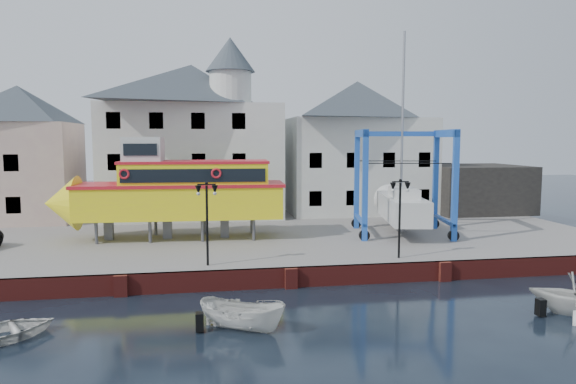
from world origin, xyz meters
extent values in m
plane|color=black|center=(0.00, 0.00, 0.00)|extent=(140.00, 140.00, 0.00)
cube|color=slate|center=(0.00, 11.00, 0.50)|extent=(44.00, 22.00, 1.00)
cube|color=maroon|center=(0.00, 0.12, 0.50)|extent=(44.00, 0.25, 1.00)
cube|color=maroon|center=(-8.00, -0.05, 0.50)|extent=(0.60, 0.36, 1.00)
cube|color=maroon|center=(0.00, -0.05, 0.50)|extent=(0.60, 0.36, 1.00)
cube|color=maroon|center=(8.00, -0.05, 0.50)|extent=(0.60, 0.36, 1.00)
cube|color=#B7958E|center=(-18.00, 18.00, 4.75)|extent=(8.00, 7.00, 7.50)
pyramid|color=#39424A|center=(-18.00, 18.00, 9.90)|extent=(8.00, 7.00, 2.80)
cube|color=black|center=(-17.50, 14.54, 2.60)|extent=(1.00, 0.08, 1.20)
cube|color=black|center=(-17.50, 14.54, 5.60)|extent=(1.00, 0.08, 1.20)
cube|color=white|center=(-5.00, 18.50, 5.50)|extent=(14.00, 8.00, 9.00)
pyramid|color=#39424A|center=(-5.00, 18.50, 11.60)|extent=(14.00, 8.00, 3.20)
cube|color=black|center=(-10.50, 14.54, 2.60)|extent=(1.00, 0.08, 1.20)
cube|color=black|center=(-7.50, 14.54, 2.60)|extent=(1.00, 0.08, 1.20)
cube|color=black|center=(-4.50, 14.54, 2.60)|extent=(1.00, 0.08, 1.20)
cube|color=black|center=(-1.50, 14.54, 2.60)|extent=(1.00, 0.08, 1.20)
cube|color=black|center=(-10.50, 14.54, 5.60)|extent=(1.00, 0.08, 1.20)
cube|color=black|center=(-7.50, 14.54, 5.60)|extent=(1.00, 0.08, 1.20)
cube|color=black|center=(-4.50, 14.54, 5.60)|extent=(1.00, 0.08, 1.20)
cube|color=black|center=(-1.50, 14.54, 5.60)|extent=(1.00, 0.08, 1.20)
cube|color=black|center=(-10.50, 14.54, 8.60)|extent=(1.00, 0.08, 1.20)
cube|color=black|center=(-7.50, 14.54, 8.60)|extent=(1.00, 0.08, 1.20)
cube|color=black|center=(-4.50, 14.54, 8.60)|extent=(1.00, 0.08, 1.20)
cube|color=black|center=(-1.50, 14.54, 8.60)|extent=(1.00, 0.08, 1.20)
cylinder|color=white|center=(-2.00, 16.10, 11.20)|extent=(3.20, 3.20, 2.40)
cone|color=#39424A|center=(-2.00, 16.10, 13.70)|extent=(3.80, 3.80, 2.60)
cube|color=white|center=(9.00, 19.00, 5.00)|extent=(12.00, 8.00, 8.00)
pyramid|color=#39424A|center=(9.00, 19.00, 10.60)|extent=(12.00, 8.00, 3.20)
cube|color=black|center=(4.50, 15.04, 2.60)|extent=(1.00, 0.08, 1.20)
cube|color=black|center=(7.50, 15.04, 2.60)|extent=(1.00, 0.08, 1.20)
cube|color=black|center=(10.50, 15.04, 2.60)|extent=(1.00, 0.08, 1.20)
cube|color=black|center=(13.50, 15.04, 2.60)|extent=(1.00, 0.08, 1.20)
cube|color=black|center=(4.50, 15.04, 5.60)|extent=(1.00, 0.08, 1.20)
cube|color=black|center=(7.50, 15.04, 5.60)|extent=(1.00, 0.08, 1.20)
cube|color=black|center=(10.50, 15.04, 5.60)|extent=(1.00, 0.08, 1.20)
cube|color=black|center=(13.50, 15.04, 5.60)|extent=(1.00, 0.08, 1.20)
cube|color=black|center=(19.00, 17.00, 3.00)|extent=(8.00, 7.00, 4.00)
cylinder|color=black|center=(-4.00, 1.20, 3.00)|extent=(0.12, 0.12, 4.00)
cube|color=black|center=(-4.00, 1.20, 5.05)|extent=(0.90, 0.06, 0.06)
sphere|color=black|center=(-4.00, 1.20, 5.12)|extent=(0.16, 0.16, 0.16)
cone|color=black|center=(-4.40, 1.20, 4.78)|extent=(0.32, 0.32, 0.45)
sphere|color=silver|center=(-4.40, 1.20, 4.60)|extent=(0.18, 0.18, 0.18)
cone|color=black|center=(-3.60, 1.20, 4.78)|extent=(0.32, 0.32, 0.45)
sphere|color=silver|center=(-3.60, 1.20, 4.60)|extent=(0.18, 0.18, 0.18)
cylinder|color=black|center=(6.00, 1.20, 3.00)|extent=(0.12, 0.12, 4.00)
cube|color=black|center=(6.00, 1.20, 5.05)|extent=(0.90, 0.06, 0.06)
sphere|color=black|center=(6.00, 1.20, 5.12)|extent=(0.16, 0.16, 0.16)
cone|color=black|center=(5.60, 1.20, 4.78)|extent=(0.32, 0.32, 0.45)
sphere|color=silver|center=(5.60, 1.20, 4.60)|extent=(0.18, 0.18, 0.18)
cone|color=black|center=(6.40, 1.20, 4.78)|extent=(0.32, 0.32, 0.45)
sphere|color=silver|center=(6.40, 1.20, 4.60)|extent=(0.18, 0.18, 0.18)
cylinder|color=#59595E|center=(-10.54, 7.56, 1.67)|extent=(0.21, 0.21, 1.35)
cylinder|color=#59595E|center=(-10.43, 10.07, 1.67)|extent=(0.21, 0.21, 1.35)
cylinder|color=#59595E|center=(-7.41, 7.42, 1.67)|extent=(0.21, 0.21, 1.35)
cylinder|color=#59595E|center=(-7.29, 9.93, 1.67)|extent=(0.21, 0.21, 1.35)
cylinder|color=#59595E|center=(-4.27, 7.28, 1.67)|extent=(0.21, 0.21, 1.35)
cylinder|color=#59595E|center=(-4.16, 9.78, 1.67)|extent=(0.21, 0.21, 1.35)
cylinder|color=#59595E|center=(-1.13, 7.13, 1.67)|extent=(0.21, 0.21, 1.35)
cylinder|color=#59595E|center=(-1.02, 9.64, 1.67)|extent=(0.21, 0.21, 1.35)
cube|color=#59595E|center=(-10.04, 8.80, 1.67)|extent=(0.56, 0.47, 1.35)
cube|color=#59595E|center=(-6.45, 8.63, 1.67)|extent=(0.56, 0.47, 1.35)
cube|color=#59595E|center=(-2.87, 8.47, 1.67)|extent=(0.56, 0.47, 1.35)
cube|color=yellow|center=(-5.56, 8.59, 3.33)|extent=(12.70, 3.98, 1.97)
cone|color=yellow|center=(-12.82, 8.92, 3.33)|extent=(2.13, 3.50, 3.41)
cube|color=red|center=(-5.56, 8.59, 4.41)|extent=(12.98, 4.13, 0.20)
cube|color=yellow|center=(-4.66, 8.55, 5.04)|extent=(9.10, 3.46, 1.44)
cube|color=black|center=(-4.73, 7.00, 5.08)|extent=(8.61, 0.45, 0.81)
cube|color=black|center=(-4.59, 10.10, 5.08)|extent=(8.61, 0.45, 0.81)
cube|color=red|center=(-4.66, 8.55, 5.84)|extent=(9.28, 3.55, 0.16)
cube|color=silver|center=(-7.80, 8.69, 6.57)|extent=(2.44, 2.44, 1.63)
cube|color=black|center=(-7.85, 7.50, 6.64)|extent=(1.96, 0.15, 0.72)
torus|color=red|center=(-8.77, 7.13, 5.22)|extent=(0.63, 0.15, 0.63)
torus|color=red|center=(-3.39, 6.89, 5.22)|extent=(0.63, 0.15, 0.63)
cube|color=#1A42B4|center=(5.61, 5.93, 4.40)|extent=(0.40, 0.40, 6.79)
cylinder|color=black|center=(5.61, 5.93, 1.34)|extent=(0.71, 0.36, 0.68)
cube|color=#1A42B4|center=(6.43, 10.37, 4.40)|extent=(0.40, 0.40, 6.79)
cylinder|color=black|center=(6.43, 10.37, 1.34)|extent=(0.71, 0.36, 0.68)
cube|color=#1A42B4|center=(11.00, 4.94, 4.40)|extent=(0.40, 0.40, 6.79)
cylinder|color=black|center=(11.00, 4.94, 1.34)|extent=(0.71, 0.36, 0.68)
cube|color=#1A42B4|center=(11.82, 9.38, 4.40)|extent=(0.40, 0.40, 6.79)
cylinder|color=black|center=(11.82, 9.38, 1.34)|extent=(0.71, 0.36, 0.68)
cube|color=#1A42B4|center=(6.02, 8.15, 7.62)|extent=(1.21, 4.83, 0.48)
cube|color=#1A42B4|center=(6.02, 8.15, 1.97)|extent=(1.11, 4.82, 0.20)
cube|color=#1A42B4|center=(11.41, 7.16, 7.62)|extent=(1.21, 4.83, 0.48)
cube|color=#1A42B4|center=(11.41, 7.16, 1.97)|extent=(1.11, 4.82, 0.20)
cube|color=#1A42B4|center=(9.13, 9.87, 7.62)|extent=(5.79, 1.39, 0.34)
cube|color=silver|center=(8.72, 7.65, 2.75)|extent=(3.51, 7.56, 1.55)
cone|color=silver|center=(9.50, 11.90, 2.75)|extent=(2.48, 1.93, 2.23)
cube|color=#59595E|center=(8.72, 7.65, 1.63)|extent=(0.55, 1.76, 0.68)
cube|color=silver|center=(8.63, 7.18, 3.81)|extent=(2.06, 3.15, 0.58)
cylinder|color=#99999E|center=(8.81, 8.13, 8.86)|extent=(0.19, 0.19, 10.68)
cube|color=black|center=(8.40, 5.93, 5.77)|extent=(5.16, 1.06, 0.05)
cube|color=black|center=(9.03, 9.37, 5.77)|extent=(5.16, 1.06, 0.05)
imported|color=silver|center=(-2.76, -5.14, 0.00)|extent=(3.75, 2.90, 1.37)
imported|color=silver|center=(11.03, -5.67, 0.00)|extent=(4.70, 4.66, 1.87)
camera|label=1|loc=(-4.08, -24.15, 7.26)|focal=32.00mm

